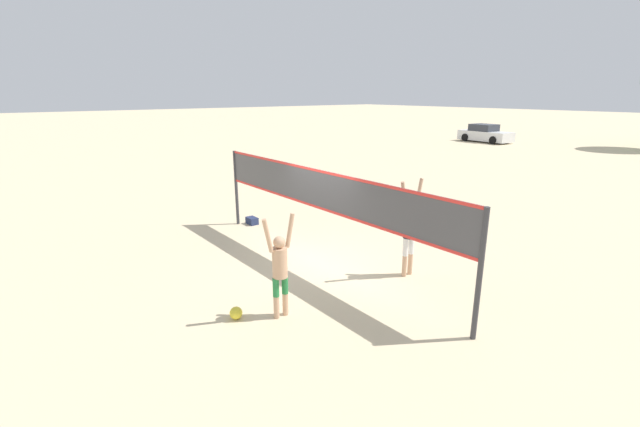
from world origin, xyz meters
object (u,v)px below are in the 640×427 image
(player_blocker, at_px, (410,226))
(volleyball_net, at_px, (320,195))
(player_spiker, at_px, (280,266))
(gear_bag, at_px, (252,221))
(parked_car_near, at_px, (485,134))
(volleyball, at_px, (236,313))

(player_blocker, bearing_deg, volleyball_net, -56.91)
(player_spiker, xyz_separation_m, gear_bag, (-5.50, 2.51, -0.92))
(parked_car_near, bearing_deg, volleyball_net, -61.41)
(player_blocker, relative_size, parked_car_near, 0.50)
(volleyball_net, xyz_separation_m, volleyball, (1.12, -2.89, -1.63))
(player_blocker, relative_size, volleyball, 9.41)
(player_blocker, xyz_separation_m, parked_car_near, (-14.03, 26.34, -0.53))
(player_spiker, relative_size, gear_bag, 4.94)
(volleyball, height_order, gear_bag, volleyball)
(player_blocker, distance_m, volleyball, 4.24)
(gear_bag, height_order, parked_car_near, parked_car_near)
(volleyball_net, xyz_separation_m, player_spiker, (1.55, -2.17, -0.71))
(volleyball_net, relative_size, parked_car_near, 1.90)
(parked_car_near, bearing_deg, gear_bag, -68.42)
(volleyball_net, relative_size, player_spiker, 4.34)
(volleyball_net, bearing_deg, parked_car_near, 114.00)
(volleyball, xyz_separation_m, gear_bag, (-5.06, 3.23, -0.01))
(player_blocker, height_order, gear_bag, player_blocker)
(volleyball, height_order, parked_car_near, parked_car_near)
(parked_car_near, bearing_deg, player_blocker, -57.38)
(volleyball_net, distance_m, gear_bag, 4.28)
(player_blocker, distance_m, parked_car_near, 29.85)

